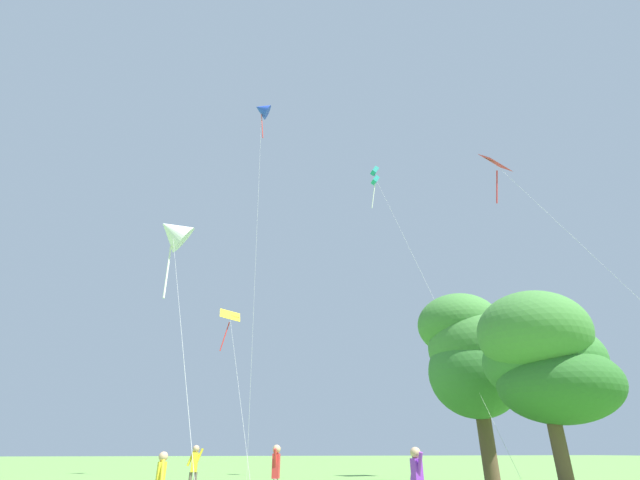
{
  "coord_description": "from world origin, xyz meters",
  "views": [
    {
      "loc": [
        1.22,
        -2.2,
        1.55
      ],
      "look_at": [
        8.31,
        23.64,
        14.47
      ],
      "focal_mm": 24.69,
      "sensor_mm": 36.0,
      "label": 1
    }
  ],
  "objects_px": {
    "kite_white_distant": "(173,232)",
    "person_in_red_shirt": "(276,471)",
    "kite_red_high": "(499,172)",
    "person_in_blue_jacket": "(194,466)",
    "kite_teal_box": "(375,178)",
    "kite_yellow_diamond": "(229,323)",
    "tree_right_cluster": "(470,352)",
    "tree_left_oak": "(544,361)",
    "kite_blue_delta": "(262,110)"
  },
  "relations": [
    {
      "from": "kite_white_distant",
      "to": "person_in_red_shirt",
      "type": "distance_m",
      "value": 13.82
    },
    {
      "from": "kite_red_high",
      "to": "person_in_blue_jacket",
      "type": "distance_m",
      "value": 28.63
    },
    {
      "from": "kite_teal_box",
      "to": "kite_yellow_diamond",
      "type": "xyz_separation_m",
      "value": [
        -10.72,
        -1.58,
        -13.26
      ]
    },
    {
      "from": "kite_yellow_diamond",
      "to": "tree_right_cluster",
      "type": "bearing_deg",
      "value": -18.91
    },
    {
      "from": "kite_yellow_diamond",
      "to": "tree_left_oak",
      "type": "distance_m",
      "value": 16.72
    },
    {
      "from": "kite_yellow_diamond",
      "to": "kite_white_distant",
      "type": "xyz_separation_m",
      "value": [
        -3.55,
        -4.66,
        3.34
      ]
    },
    {
      "from": "kite_blue_delta",
      "to": "kite_white_distant",
      "type": "distance_m",
      "value": 19.14
    },
    {
      "from": "kite_white_distant",
      "to": "tree_left_oak",
      "type": "bearing_deg",
      "value": -21.7
    },
    {
      "from": "kite_blue_delta",
      "to": "kite_yellow_diamond",
      "type": "relative_size",
      "value": 3.09
    },
    {
      "from": "tree_right_cluster",
      "to": "tree_left_oak",
      "type": "relative_size",
      "value": 1.3
    },
    {
      "from": "kite_blue_delta",
      "to": "tree_left_oak",
      "type": "xyz_separation_m",
      "value": [
        10.83,
        -14.49,
        -23.43
      ]
    },
    {
      "from": "kite_white_distant",
      "to": "kite_blue_delta",
      "type": "bearing_deg",
      "value": 59.36
    },
    {
      "from": "kite_teal_box",
      "to": "kite_white_distant",
      "type": "distance_m",
      "value": 18.46
    },
    {
      "from": "kite_teal_box",
      "to": "kite_red_high",
      "type": "xyz_separation_m",
      "value": [
        8.28,
        -4.43,
        -0.9
      ]
    },
    {
      "from": "kite_red_high",
      "to": "kite_yellow_diamond",
      "type": "bearing_deg",
      "value": 171.48
    },
    {
      "from": "tree_left_oak",
      "to": "kite_red_high",
      "type": "bearing_deg",
      "value": 49.74
    },
    {
      "from": "kite_teal_box",
      "to": "kite_white_distant",
      "type": "bearing_deg",
      "value": -156.35
    },
    {
      "from": "kite_teal_box",
      "to": "tree_left_oak",
      "type": "xyz_separation_m",
      "value": [
        1.45,
        -12.5,
        -16.78
      ]
    },
    {
      "from": "kite_red_high",
      "to": "kite_white_distant",
      "type": "relative_size",
      "value": 1.76
    },
    {
      "from": "kite_red_high",
      "to": "tree_left_oak",
      "type": "bearing_deg",
      "value": -130.26
    },
    {
      "from": "person_in_blue_jacket",
      "to": "person_in_red_shirt",
      "type": "bearing_deg",
      "value": -64.82
    },
    {
      "from": "kite_red_high",
      "to": "tree_left_oak",
      "type": "relative_size",
      "value": 2.96
    },
    {
      "from": "tree_left_oak",
      "to": "person_in_blue_jacket",
      "type": "bearing_deg",
      "value": 165.34
    },
    {
      "from": "kite_red_high",
      "to": "kite_white_distant",
      "type": "bearing_deg",
      "value": -175.4
    },
    {
      "from": "kite_white_distant",
      "to": "kite_red_high",
      "type": "bearing_deg",
      "value": 4.6
    },
    {
      "from": "kite_blue_delta",
      "to": "kite_red_high",
      "type": "height_order",
      "value": "kite_blue_delta"
    },
    {
      "from": "kite_blue_delta",
      "to": "person_in_red_shirt",
      "type": "bearing_deg",
      "value": -91.35
    },
    {
      "from": "kite_white_distant",
      "to": "tree_left_oak",
      "type": "relative_size",
      "value": 1.68
    },
    {
      "from": "person_in_blue_jacket",
      "to": "tree_right_cluster",
      "type": "relative_size",
      "value": 0.18
    },
    {
      "from": "kite_yellow_diamond",
      "to": "person_in_red_shirt",
      "type": "height_order",
      "value": "kite_yellow_diamond"
    },
    {
      "from": "tree_left_oak",
      "to": "kite_white_distant",
      "type": "bearing_deg",
      "value": 158.3
    },
    {
      "from": "kite_red_high",
      "to": "person_in_blue_jacket",
      "type": "height_order",
      "value": "kite_red_high"
    },
    {
      "from": "kite_yellow_diamond",
      "to": "kite_white_distant",
      "type": "height_order",
      "value": "kite_white_distant"
    },
    {
      "from": "kite_red_high",
      "to": "person_in_red_shirt",
      "type": "bearing_deg",
      "value": -152.83
    },
    {
      "from": "tree_right_cluster",
      "to": "kite_yellow_diamond",
      "type": "bearing_deg",
      "value": 161.09
    },
    {
      "from": "tree_left_oak",
      "to": "kite_blue_delta",
      "type": "bearing_deg",
      "value": 126.77
    },
    {
      "from": "kite_white_distant",
      "to": "tree_right_cluster",
      "type": "bearing_deg",
      "value": 0.64
    },
    {
      "from": "kite_teal_box",
      "to": "person_in_blue_jacket",
      "type": "xyz_separation_m",
      "value": [
        -11.96,
        -8.99,
        -20.63
      ]
    },
    {
      "from": "person_in_blue_jacket",
      "to": "tree_left_oak",
      "type": "distance_m",
      "value": 14.39
    },
    {
      "from": "person_in_blue_jacket",
      "to": "kite_yellow_diamond",
      "type": "bearing_deg",
      "value": 80.45
    },
    {
      "from": "kite_yellow_diamond",
      "to": "kite_white_distant",
      "type": "relative_size",
      "value": 0.74
    },
    {
      "from": "kite_teal_box",
      "to": "kite_yellow_diamond",
      "type": "distance_m",
      "value": 17.12
    },
    {
      "from": "kite_blue_delta",
      "to": "tree_left_oak",
      "type": "relative_size",
      "value": 3.82
    },
    {
      "from": "kite_yellow_diamond",
      "to": "person_in_blue_jacket",
      "type": "relative_size",
      "value": 5.34
    },
    {
      "from": "kite_red_high",
      "to": "kite_white_distant",
      "type": "distance_m",
      "value": 24.35
    },
    {
      "from": "kite_teal_box",
      "to": "person_in_red_shirt",
      "type": "xyz_separation_m",
      "value": [
        -9.75,
        -13.69,
        -20.65
      ]
    },
    {
      "from": "kite_blue_delta",
      "to": "tree_left_oak",
      "type": "height_order",
      "value": "kite_blue_delta"
    },
    {
      "from": "kite_blue_delta",
      "to": "person_in_blue_jacket",
      "type": "relative_size",
      "value": 16.49
    },
    {
      "from": "kite_yellow_diamond",
      "to": "kite_teal_box",
      "type": "bearing_deg",
      "value": 8.4
    },
    {
      "from": "kite_red_high",
      "to": "kite_yellow_diamond",
      "type": "height_order",
      "value": "kite_red_high"
    }
  ]
}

